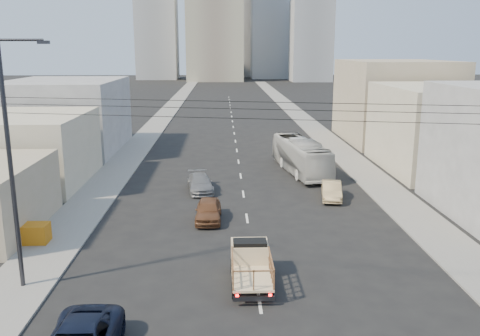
{
  "coord_description": "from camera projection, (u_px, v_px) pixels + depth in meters",
  "views": [
    {
      "loc": [
        -1.66,
        -19.29,
        11.43
      ],
      "look_at": [
        -0.47,
        14.33,
        3.5
      ],
      "focal_mm": 38.0,
      "sensor_mm": 36.0,
      "label": 1
    }
  ],
  "objects": [
    {
      "name": "crate_stack",
      "position": [
        33.0,
        233.0,
        30.27
      ],
      "size": [
        1.8,
        1.2,
        1.14
      ],
      "color": "#BC6A11",
      "rests_on": "sidewalk_left"
    },
    {
      "name": "bldg_left_far",
      "position": [
        66.0,
        115.0,
        57.79
      ],
      "size": [
        12.0,
        16.0,
        8.0
      ],
      "primitive_type": "cube",
      "color": "gray",
      "rests_on": "ground"
    },
    {
      "name": "city_bus",
      "position": [
        301.0,
        156.0,
        47.75
      ],
      "size": [
        4.29,
        11.61,
        3.16
      ],
      "primitive_type": "imported",
      "rotation": [
        0.0,
        0.0,
        0.15
      ],
      "color": "#BBBBB7",
      "rests_on": "ground"
    },
    {
      "name": "bldg_left_mid",
      "position": [
        20.0,
        150.0,
        43.44
      ],
      "size": [
        11.0,
        12.0,
        6.0
      ],
      "primitive_type": "cube",
      "color": "#BAB096",
      "rests_on": "ground"
    },
    {
      "name": "midrise_ne",
      "position": [
        272.0,
        26.0,
        197.42
      ],
      "size": [
        16.0,
        16.0,
        40.0
      ],
      "primitive_type": "cube",
      "color": "#95999E",
      "rests_on": "ground"
    },
    {
      "name": "midrise_east",
      "position": [
        311.0,
        41.0,
        179.76
      ],
      "size": [
        14.0,
        14.0,
        28.0
      ],
      "primitive_type": "cube",
      "color": "#95999E",
      "rests_on": "ground"
    },
    {
      "name": "sedan_grey",
      "position": [
        200.0,
        183.0,
        41.59
      ],
      "size": [
        2.54,
        4.9,
        1.36
      ],
      "primitive_type": "imported",
      "rotation": [
        0.0,
        0.0,
        0.14
      ],
      "color": "slate",
      "rests_on": "ground"
    },
    {
      "name": "lane_dashes",
      "position": [
        234.0,
        130.0,
        72.99
      ],
      "size": [
        0.15,
        104.0,
        0.01
      ],
      "color": "silver",
      "rests_on": "ground"
    },
    {
      "name": "sidewalk_right",
      "position": [
        298.0,
        114.0,
        89.92
      ],
      "size": [
        3.5,
        180.0,
        0.12
      ],
      "primitive_type": "cube",
      "color": "slate",
      "rests_on": "ground"
    },
    {
      "name": "sidewalk_left",
      "position": [
        165.0,
        115.0,
        89.11
      ],
      "size": [
        3.5,
        180.0,
        0.12
      ],
      "primitive_type": "cube",
      "color": "slate",
      "rests_on": "ground"
    },
    {
      "name": "midrise_back",
      "position": [
        240.0,
        22.0,
        211.14
      ],
      "size": [
        18.0,
        18.0,
        44.0
      ],
      "primitive_type": "cube",
      "color": "gray",
      "rests_on": "ground"
    },
    {
      "name": "bldg_right_far",
      "position": [
        394.0,
        101.0,
        63.78
      ],
      "size": [
        12.0,
        16.0,
        10.0
      ],
      "primitive_type": "cube",
      "color": "tan",
      "rests_on": "ground"
    },
    {
      "name": "flatbed_pickup",
      "position": [
        251.0,
        262.0,
        25.18
      ],
      "size": [
        1.95,
        4.41,
        1.9
      ],
      "color": "beige",
      "rests_on": "ground"
    },
    {
      "name": "sedan_tan",
      "position": [
        332.0,
        191.0,
        39.43
      ],
      "size": [
        2.08,
        4.29,
        1.35
      ],
      "primitive_type": "imported",
      "rotation": [
        0.0,
        0.0,
        -0.16
      ],
      "color": "tan",
      "rests_on": "ground"
    },
    {
      "name": "midrise_nw",
      "position": [
        157.0,
        33.0,
        191.73
      ],
      "size": [
        15.0,
        15.0,
        34.0
      ],
      "primitive_type": "cube",
      "color": "#95999E",
      "rests_on": "ground"
    },
    {
      "name": "ground",
      "position": [
        263.0,
        326.0,
        21.44
      ],
      "size": [
        420.0,
        420.0,
        0.0
      ],
      "primitive_type": "plane",
      "color": "black",
      "rests_on": "ground"
    },
    {
      "name": "streetlamp_left",
      "position": [
        12.0,
        159.0,
        23.46
      ],
      "size": [
        2.36,
        0.25,
        12.0
      ],
      "color": "#2D2D33",
      "rests_on": "ground"
    },
    {
      "name": "overhead_wires",
      "position": [
        262.0,
        110.0,
        20.84
      ],
      "size": [
        23.01,
        5.02,
        0.72
      ],
      "color": "black",
      "rests_on": "ground"
    },
    {
      "name": "bldg_right_mid",
      "position": [
        444.0,
        128.0,
        48.43
      ],
      "size": [
        11.0,
        14.0,
        8.0
      ],
      "primitive_type": "cube",
      "color": "#BAB096",
      "rests_on": "ground"
    },
    {
      "name": "sedan_brown",
      "position": [
        208.0,
        210.0,
        34.46
      ],
      "size": [
        1.78,
        4.27,
        1.45
      ],
      "primitive_type": "imported",
      "rotation": [
        0.0,
        0.0,
        -0.02
      ],
      "color": "brown",
      "rests_on": "ground"
    }
  ]
}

